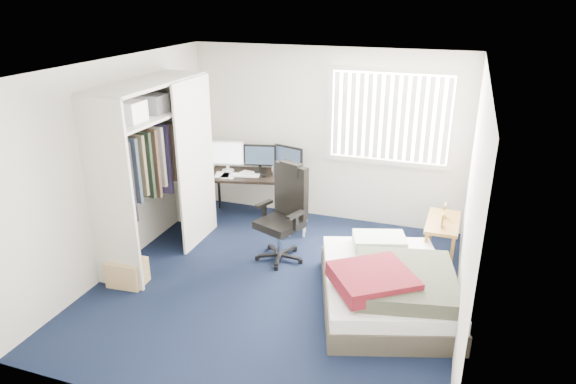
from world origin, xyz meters
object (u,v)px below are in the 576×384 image
(desk, at_px, (256,171))
(office_chair, at_px, (284,223))
(bed, at_px, (387,285))
(nightstand, at_px, (443,226))

(desk, distance_m, office_chair, 1.37)
(bed, bearing_deg, desk, 141.43)
(desk, height_order, bed, desk)
(desk, bearing_deg, bed, -38.57)
(office_chair, relative_size, bed, 0.59)
(desk, xyz_separation_m, bed, (2.23, -1.78, -0.46))
(office_chair, distance_m, nightstand, 1.98)
(nightstand, xyz_separation_m, bed, (-0.48, -1.28, -0.21))
(desk, height_order, nightstand, desk)
(desk, relative_size, nightstand, 1.90)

